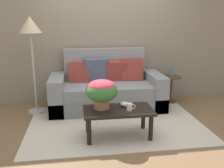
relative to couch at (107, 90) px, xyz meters
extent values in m
plane|color=brown|center=(0.04, -0.71, -0.34)|extent=(14.00, 14.00, 0.00)
cube|color=gray|center=(0.04, 0.49, 1.03)|extent=(6.40, 0.12, 2.73)
cube|color=beige|center=(0.04, -0.80, -0.33)|extent=(2.69, 1.78, 0.01)
cube|color=slate|center=(0.00, -0.07, -0.21)|extent=(2.03, 0.92, 0.26)
cube|color=gray|center=(0.00, -0.09, 0.03)|extent=(1.54, 0.83, 0.21)
cube|color=gray|center=(0.00, 0.31, 0.32)|extent=(1.54, 0.17, 0.84)
cube|color=gray|center=(-0.89, -0.07, -0.02)|extent=(0.25, 0.92, 0.63)
cube|color=gray|center=(0.89, -0.07, -0.02)|extent=(0.25, 0.92, 0.63)
cube|color=#4C5670|center=(-0.17, 0.15, 0.35)|extent=(0.44, 0.22, 0.44)
cube|color=#93382D|center=(0.50, 0.15, 0.34)|extent=(0.42, 0.21, 0.42)
cube|color=#93382D|center=(0.20, 0.15, 0.32)|extent=(0.38, 0.20, 0.39)
cube|color=#93382D|center=(-0.50, 0.14, 0.32)|extent=(0.38, 0.19, 0.38)
cylinder|color=black|center=(-0.41, -1.41, -0.15)|extent=(0.06, 0.06, 0.37)
cylinder|color=black|center=(0.42, -1.41, -0.15)|extent=(0.06, 0.06, 0.37)
cylinder|color=black|center=(-0.41, -1.02, -0.15)|extent=(0.06, 0.06, 0.37)
cylinder|color=black|center=(0.42, -1.02, -0.15)|extent=(0.06, 0.06, 0.37)
cube|color=black|center=(0.01, -1.22, 0.05)|extent=(0.95, 0.50, 0.04)
cylinder|color=#4C331E|center=(1.28, 0.09, -0.32)|extent=(0.24, 0.24, 0.03)
cylinder|color=#4C331E|center=(1.28, 0.09, -0.07)|extent=(0.04, 0.04, 0.48)
cylinder|color=#4C331E|center=(1.28, 0.09, 0.18)|extent=(0.37, 0.37, 0.03)
cylinder|color=#B2B2B7|center=(-1.27, -0.07, -0.32)|extent=(0.30, 0.30, 0.03)
cylinder|color=#B2B2B7|center=(-1.27, -0.07, 0.37)|extent=(0.03, 0.03, 1.36)
cone|color=#C6B289|center=(-1.27, -0.07, 1.18)|extent=(0.37, 0.37, 0.27)
cylinder|color=#A36B4C|center=(-0.21, -1.15, 0.15)|extent=(0.21, 0.21, 0.15)
ellipsoid|color=#337533|center=(-0.21, -1.15, 0.32)|extent=(0.44, 0.44, 0.30)
ellipsoid|color=#DB384C|center=(-0.21, -1.15, 0.40)|extent=(0.37, 0.37, 0.16)
cylinder|color=white|center=(0.15, -1.28, 0.12)|extent=(0.08, 0.08, 0.10)
torus|color=white|center=(0.20, -1.28, 0.12)|extent=(0.07, 0.01, 0.07)
cylinder|color=silver|center=(0.12, -1.12, 0.08)|extent=(0.05, 0.05, 0.02)
ellipsoid|color=silver|center=(0.12, -1.12, 0.11)|extent=(0.13, 0.13, 0.06)
cylinder|color=slate|center=(1.28, 0.09, 0.27)|extent=(0.09, 0.09, 0.15)
cylinder|color=slate|center=(1.28, 0.09, 0.38)|extent=(0.04, 0.04, 0.05)
camera|label=1|loc=(-0.53, -4.32, 1.27)|focal=39.15mm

